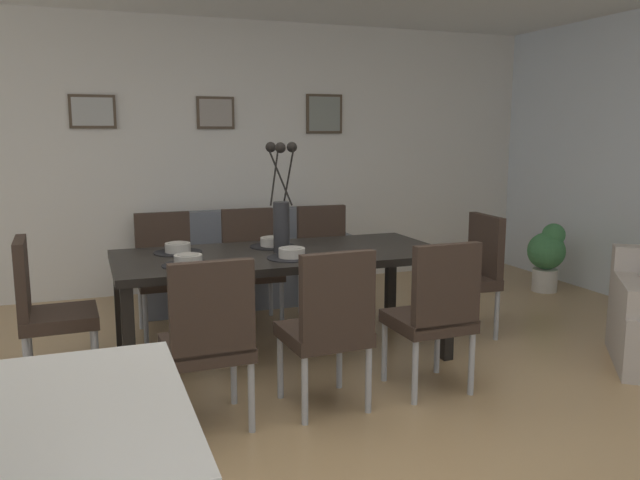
# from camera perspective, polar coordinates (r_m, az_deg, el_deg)

# --- Properties ---
(ground_plane) EXTENTS (9.00, 9.00, 0.00)m
(ground_plane) POSITION_cam_1_polar(r_m,az_deg,el_deg) (3.55, -1.38, -16.16)
(ground_plane) COLOR tan
(back_wall_panel) EXTENTS (9.00, 0.10, 2.60)m
(back_wall_panel) POSITION_cam_1_polar(r_m,az_deg,el_deg) (6.36, -11.08, 7.26)
(back_wall_panel) COLOR silver
(back_wall_panel) RESTS_ON ground
(dining_table) EXTENTS (2.20, 0.98, 0.74)m
(dining_table) POSITION_cam_1_polar(r_m,az_deg,el_deg) (4.34, -3.41, -1.93)
(dining_table) COLOR black
(dining_table) RESTS_ON ground
(dining_chair_near_left) EXTENTS (0.45, 0.45, 0.92)m
(dining_chair_near_left) POSITION_cam_1_polar(r_m,az_deg,el_deg) (3.37, -9.87, -8.35)
(dining_chair_near_left) COLOR #33261E
(dining_chair_near_left) RESTS_ON ground
(dining_chair_near_right) EXTENTS (0.44, 0.44, 0.92)m
(dining_chair_near_right) POSITION_cam_1_polar(r_m,az_deg,el_deg) (5.10, -13.56, -2.32)
(dining_chair_near_right) COLOR #33261E
(dining_chair_near_right) RESTS_ON ground
(dining_chair_far_left) EXTENTS (0.46, 0.46, 0.92)m
(dining_chair_far_left) POSITION_cam_1_polar(r_m,az_deg,el_deg) (3.54, 0.80, -7.32)
(dining_chair_far_left) COLOR #33261E
(dining_chair_far_left) RESTS_ON ground
(dining_chair_far_right) EXTENTS (0.46, 0.46, 0.92)m
(dining_chair_far_right) POSITION_cam_1_polar(r_m,az_deg,el_deg) (5.23, -6.18, -1.80)
(dining_chair_far_right) COLOR #33261E
(dining_chair_far_right) RESTS_ON ground
(dining_chair_mid_left) EXTENTS (0.45, 0.45, 0.92)m
(dining_chair_mid_left) POSITION_cam_1_polar(r_m,az_deg,el_deg) (3.84, 10.20, -6.11)
(dining_chair_mid_left) COLOR #33261E
(dining_chair_mid_left) RESTS_ON ground
(dining_chair_mid_right) EXTENTS (0.46, 0.46, 0.92)m
(dining_chair_mid_right) POSITION_cam_1_polar(r_m,az_deg,el_deg) (5.41, 0.48, -1.37)
(dining_chair_mid_right) COLOR #33261E
(dining_chair_mid_right) RESTS_ON ground
(dining_chair_head_west) EXTENTS (0.45, 0.45, 0.92)m
(dining_chair_head_west) POSITION_cam_1_polar(r_m,az_deg,el_deg) (4.22, -23.27, -5.32)
(dining_chair_head_west) COLOR #33261E
(dining_chair_head_west) RESTS_ON ground
(dining_chair_head_east) EXTENTS (0.46, 0.46, 0.92)m
(dining_chair_head_east) POSITION_cam_1_polar(r_m,az_deg,el_deg) (5.01, 13.35, -2.52)
(dining_chair_head_east) COLOR #33261E
(dining_chair_head_east) RESTS_ON ground
(centerpiece_vase) EXTENTS (0.21, 0.23, 0.73)m
(centerpiece_vase) POSITION_cam_1_polar(r_m,az_deg,el_deg) (4.29, -3.45, 2.64)
(centerpiece_vase) COLOR #232326
(centerpiece_vase) RESTS_ON dining_table
(placemat_near_left) EXTENTS (0.32, 0.32, 0.01)m
(placemat_near_left) POSITION_cam_1_polar(r_m,az_deg,el_deg) (3.97, -11.62, -2.18)
(placemat_near_left) COLOR black
(placemat_near_left) RESTS_ON dining_table
(bowl_near_left) EXTENTS (0.17, 0.17, 0.07)m
(bowl_near_left) POSITION_cam_1_polar(r_m,az_deg,el_deg) (3.97, -11.64, -1.66)
(bowl_near_left) COLOR #B2ADA3
(bowl_near_left) RESTS_ON dining_table
(placemat_near_right) EXTENTS (0.32, 0.32, 0.01)m
(placemat_near_right) POSITION_cam_1_polar(r_m,az_deg,el_deg) (4.40, -12.51, -1.07)
(placemat_near_right) COLOR black
(placemat_near_right) RESTS_ON dining_table
(bowl_near_right) EXTENTS (0.17, 0.17, 0.07)m
(bowl_near_right) POSITION_cam_1_polar(r_m,az_deg,el_deg) (4.40, -12.53, -0.59)
(bowl_near_right) COLOR #B2ADA3
(bowl_near_right) RESTS_ON dining_table
(placemat_far_left) EXTENTS (0.32, 0.32, 0.01)m
(placemat_far_left) POSITION_cam_1_polar(r_m,az_deg,el_deg) (4.12, -2.52, -1.57)
(placemat_far_left) COLOR black
(placemat_far_left) RESTS_ON dining_table
(bowl_far_left) EXTENTS (0.17, 0.17, 0.07)m
(bowl_far_left) POSITION_cam_1_polar(r_m,az_deg,el_deg) (4.11, -2.53, -1.06)
(bowl_far_left) COLOR #B2ADA3
(bowl_far_left) RESTS_ON dining_table
(placemat_far_right) EXTENTS (0.32, 0.32, 0.01)m
(placemat_far_right) POSITION_cam_1_polar(r_m,az_deg,el_deg) (4.54, -4.24, -0.55)
(placemat_far_right) COLOR black
(placemat_far_right) RESTS_ON dining_table
(bowl_far_right) EXTENTS (0.17, 0.17, 0.07)m
(bowl_far_right) POSITION_cam_1_polar(r_m,az_deg,el_deg) (4.53, -4.24, -0.09)
(bowl_far_right) COLOR #B2ADA3
(bowl_far_right) RESTS_ON dining_table
(sofa) EXTENTS (1.84, 0.84, 0.80)m
(sofa) POSITION_cam_1_polar(r_m,az_deg,el_deg) (6.01, -6.95, -2.58)
(sofa) COLOR slate
(sofa) RESTS_ON ground
(framed_picture_left) EXTENTS (0.40, 0.03, 0.30)m
(framed_picture_left) POSITION_cam_1_polar(r_m,az_deg,el_deg) (6.21, -19.56, 10.70)
(framed_picture_left) COLOR #473828
(framed_picture_center) EXTENTS (0.36, 0.03, 0.31)m
(framed_picture_center) POSITION_cam_1_polar(r_m,az_deg,el_deg) (6.33, -9.26, 11.09)
(framed_picture_center) COLOR #473828
(framed_picture_right) EXTENTS (0.38, 0.03, 0.39)m
(framed_picture_right) POSITION_cam_1_polar(r_m,az_deg,el_deg) (6.63, 0.38, 11.14)
(framed_picture_right) COLOR #473828
(potted_plant) EXTENTS (0.36, 0.36, 0.67)m
(potted_plant) POSITION_cam_1_polar(r_m,az_deg,el_deg) (6.60, 19.53, -1.16)
(potted_plant) COLOR silver
(potted_plant) RESTS_ON ground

